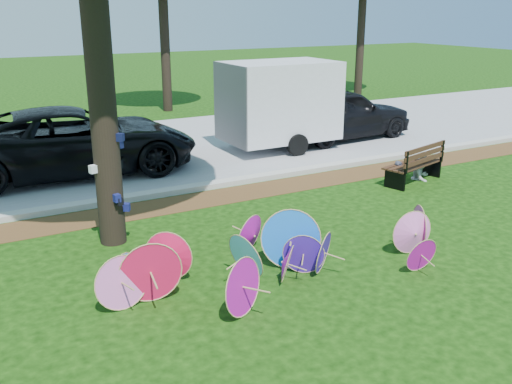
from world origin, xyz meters
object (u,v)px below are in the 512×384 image
black_van (75,141)px  person_left (400,162)px  parasol_pile (264,254)px  park_bench (412,163)px  dark_pickup (341,114)px  person_right (423,155)px  cargo_trailer (280,101)px

black_van → person_left: size_ratio=5.76×
black_van → person_left: bearing=-121.4°
parasol_pile → park_bench: (5.42, 2.65, 0.06)m
dark_pickup → person_right: bearing=164.2°
dark_pickup → person_left: bearing=155.8°
black_van → park_bench: size_ratio=3.39×
parasol_pile → dark_pickup: dark_pickup is taller
black_van → cargo_trailer: (5.62, -0.13, 0.57)m
parasol_pile → cargo_trailer: 8.29m
cargo_trailer → black_van: bearing=178.6°
park_bench → person_right: size_ratio=1.45×
black_van → dark_pickup: 7.91m
person_left → person_right: bearing=5.6°
person_right → park_bench: bearing=169.8°
dark_pickup → cargo_trailer: 2.38m
person_right → black_van: bearing=129.5°
person_left → park_bench: bearing=-2.6°
cargo_trailer → person_right: 4.52m
parasol_pile → dark_pickup: bearing=46.7°
parasol_pile → park_bench: parasol_pile is taller
black_van → dark_pickup: (7.91, 0.05, -0.02)m
black_van → park_bench: bearing=-120.3°
person_left → person_right: (0.70, 0.00, 0.09)m
person_left → parasol_pile: bearing=-146.4°
dark_pickup → parasol_pile: bearing=132.9°
dark_pickup → park_bench: (-1.30, -4.47, -0.34)m
cargo_trailer → park_bench: cargo_trailer is taller
cargo_trailer → park_bench: 4.50m
parasol_pile → dark_pickup: (6.72, 7.12, 0.40)m
person_right → dark_pickup: bearing=59.5°
park_bench → person_right: (0.35, 0.05, 0.14)m
cargo_trailer → park_bench: (0.99, -4.29, -0.92)m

